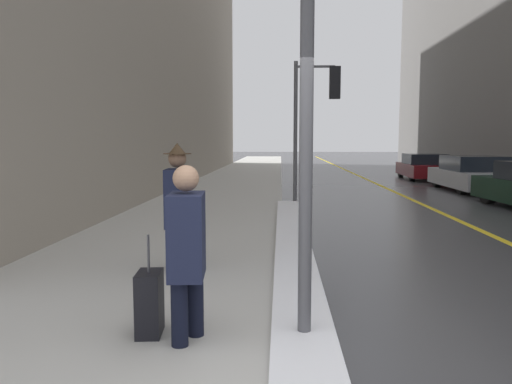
% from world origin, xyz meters
% --- Properties ---
extents(sidewalk_slab, '(4.00, 80.00, 0.01)m').
position_xyz_m(sidewalk_slab, '(-2.00, 15.00, 0.01)').
color(sidewalk_slab, '#B2AFA8').
rests_on(sidewalk_slab, ground).
extents(road_centre_stripe, '(0.16, 80.00, 0.00)m').
position_xyz_m(road_centre_stripe, '(4.00, 15.00, 0.00)').
color(road_centre_stripe, gold).
rests_on(road_centre_stripe, ground).
extents(snow_bank_curb, '(0.58, 11.49, 0.10)m').
position_xyz_m(snow_bank_curb, '(0.17, 5.02, 0.05)').
color(snow_bank_curb, white).
rests_on(snow_bank_curb, ground).
extents(traffic_light_near, '(1.31, 0.32, 4.04)m').
position_xyz_m(traffic_light_near, '(1.04, 11.10, 2.92)').
color(traffic_light_near, '#515156').
rests_on(traffic_light_near, ground).
extents(pedestrian_nearside, '(0.35, 0.54, 1.59)m').
position_xyz_m(pedestrian_nearside, '(-0.86, 1.00, 0.88)').
color(pedestrian_nearside, black).
rests_on(pedestrian_nearside, ground).
extents(pedestrian_in_fedora, '(0.38, 0.77, 1.77)m').
position_xyz_m(pedestrian_in_fedora, '(-1.44, 3.40, 0.97)').
color(pedestrian_in_fedora, black).
rests_on(pedestrian_in_fedora, ground).
extents(parked_car_silver, '(1.90, 4.46, 1.26)m').
position_xyz_m(parked_car_silver, '(6.92, 15.16, 0.59)').
color(parked_car_silver, '#B2B2B7').
rests_on(parked_car_silver, ground).
extents(parked_car_maroon, '(2.00, 4.26, 1.20)m').
position_xyz_m(parked_car_maroon, '(6.71, 20.58, 0.58)').
color(parked_car_maroon, '#600F14').
rests_on(parked_car_maroon, ground).
extents(rolling_suitcase, '(0.25, 0.38, 0.95)m').
position_xyz_m(rolling_suitcase, '(-1.24, 1.13, 0.30)').
color(rolling_suitcase, black).
rests_on(rolling_suitcase, ground).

